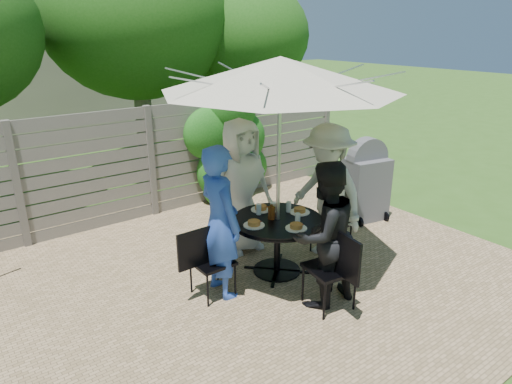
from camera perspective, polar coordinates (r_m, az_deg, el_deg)
backyard_envelope at (r=14.39m, az=-25.84°, el=16.47°), size 60.00×60.00×5.00m
patio_table at (r=5.80m, az=2.68°, el=-5.45°), size 1.18×1.18×0.75m
umbrella at (r=5.26m, az=3.04°, el=14.46°), size 2.87×2.87×2.71m
chair_back at (r=6.61m, az=-2.48°, el=-4.30°), size 0.53×0.73×0.98m
person_back at (r=6.27m, az=-1.90°, el=0.70°), size 0.94×0.63×1.89m
chair_left at (r=5.44m, az=-5.56°, el=-10.33°), size 0.66×0.44×0.91m
person_left at (r=5.21m, az=-4.50°, el=-3.83°), size 0.46×0.68×1.82m
chair_front at (r=5.27m, az=9.19°, el=-11.29°), size 0.55×0.75×1.00m
person_front at (r=5.10m, az=8.48°, el=-5.37°), size 0.84×0.67×1.70m
chair_right at (r=6.49m, az=9.43°, el=-5.21°), size 0.69×0.49×0.93m
person_right at (r=6.15m, az=8.87°, el=-0.05°), size 0.72×1.22×1.86m
plate_back at (r=5.96m, az=0.60°, el=-2.06°), size 0.26×0.26×0.06m
plate_left at (r=5.50m, az=-0.25°, el=-4.01°), size 0.26×0.26×0.06m
plate_front at (r=5.44m, az=5.05°, el=-4.37°), size 0.26×0.26×0.06m
plate_right at (r=5.91m, az=5.49°, el=-2.36°), size 0.26×0.26×0.06m
glass_back at (r=5.81m, az=0.34°, el=-2.16°), size 0.07×0.07×0.14m
glass_front at (r=5.56m, az=5.23°, el=-3.33°), size 0.07×0.07×0.14m
glass_right at (r=5.90m, az=4.10°, el=-1.86°), size 0.07×0.07×0.14m
syrup_jug at (r=5.68m, az=1.94°, el=-2.62°), size 0.09×0.09×0.16m
coffee_cup at (r=5.90m, az=2.19°, el=-1.94°), size 0.08×0.08×0.12m
bbq_grill at (r=7.60m, az=13.48°, el=1.12°), size 0.76×0.64×1.38m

